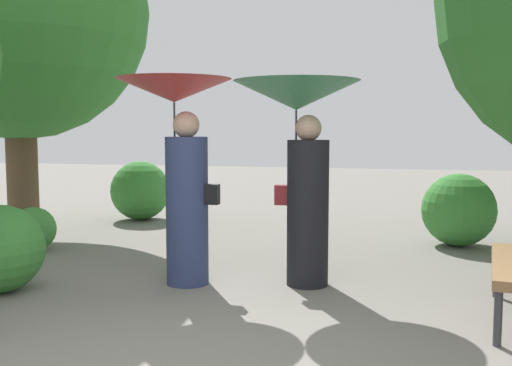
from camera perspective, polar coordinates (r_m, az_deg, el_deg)
person_left at (r=5.89m, az=-7.41°, el=3.61°), size 1.16×1.16×2.07m
person_right at (r=5.81m, az=4.39°, el=4.44°), size 1.26×1.26×2.05m
bush_path_left at (r=10.26m, az=-11.27°, el=-0.73°), size 1.02×1.02×1.02m
bush_path_right at (r=8.27m, az=19.24°, el=-2.50°), size 0.98×0.98×0.98m
bush_behind_bench at (r=8.03m, az=-20.96°, el=-4.25°), size 0.57×0.57×0.57m
bush_far_side at (r=6.14m, az=-23.81°, el=-5.91°), size 0.85×0.85×0.85m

